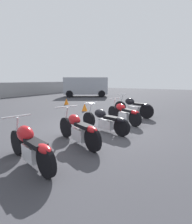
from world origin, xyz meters
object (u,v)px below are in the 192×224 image
Objects in this scene: motorcycle_slot_1 at (79,129)px; parked_van at (86,86)px; motorcycle_slot_0 at (30,145)px; traffic_cone_far at (66,102)px; motorcycle_slot_2 at (105,120)px; traffic_cone_near at (85,107)px; motorcycle_slot_4 at (133,107)px; motorcycle_slot_3 at (124,113)px.

parked_van is (11.57, 7.69, 0.69)m from motorcycle_slot_1.
traffic_cone_far is (7.35, 5.34, -0.21)m from motorcycle_slot_0.
traffic_cone_far is at bearing 65.15° from motorcycle_slot_2.
motorcycle_slot_0 is 4.48× the size of traffic_cone_far.
motorcycle_slot_2 is at bearing 10.92° from motorcycle_slot_0.
traffic_cone_near is at bearing 39.71° from motorcycle_slot_0.
motorcycle_slot_1 is 0.90× the size of motorcycle_slot_4.
motorcycle_slot_0 is 1.06× the size of motorcycle_slot_3.
motorcycle_slot_0 is 1.01× the size of motorcycle_slot_1.
motorcycle_slot_1 is 5.22m from traffic_cone_near.
parked_van is at bearing 61.79° from motorcycle_slot_4.
motorcycle_slot_2 reaches higher than traffic_cone_near.
motorcycle_slot_2 is at bearing -128.80° from traffic_cone_far.
traffic_cone_near is (5.87, 2.71, -0.20)m from motorcycle_slot_0.
motorcycle_slot_4 is at bearing 21.32° from motorcycle_slot_1.
traffic_cone_near is at bearing -179.11° from parked_van.
parked_van reaches higher than motorcycle_slot_0.
traffic_cone_near is (-7.19, -4.85, -0.89)m from parked_van.
motorcycle_slot_3 reaches higher than motorcycle_slot_0.
motorcycle_slot_2 is (1.41, -0.07, -0.03)m from motorcycle_slot_1.
motorcycle_slot_1 reaches higher than motorcycle_slot_0.
motorcycle_slot_4 is (5.86, -0.16, 0.03)m from motorcycle_slot_0.
motorcycle_slot_0 is at bearing -144.03° from traffic_cone_far.
traffic_cone_far is at bearing 89.59° from motorcycle_slot_4.
traffic_cone_near is at bearing 91.83° from motorcycle_slot_3.
motorcycle_slot_2 is 4.16m from traffic_cone_near.
motorcycle_slot_2 is 7.11m from traffic_cone_far.
traffic_cone_near is at bearing 58.45° from motorcycle_slot_2.
motorcycle_slot_3 is 0.39× the size of parked_van.
motorcycle_slot_4 is (2.96, 0.04, 0.06)m from motorcycle_slot_2.
motorcycle_slot_0 is 4.31× the size of traffic_cone_near.
motorcycle_slot_3 is at bearing -160.57° from motorcycle_slot_4.
parked_van is at bearing 33.99° from traffic_cone_near.
motorcycle_slot_4 reaches higher than traffic_cone_near.
motorcycle_slot_2 is 1.12× the size of motorcycle_slot_3.
motorcycle_slot_1 is (1.49, -0.13, -0.01)m from motorcycle_slot_0.
motorcycle_slot_1 is 4.37m from motorcycle_slot_4.
motorcycle_slot_1 is at bearing -168.93° from motorcycle_slot_2.
motorcycle_slot_1 is 0.94× the size of motorcycle_slot_2.
motorcycle_slot_4 is 10.57m from parked_van.
motorcycle_slot_1 is 1.05× the size of motorcycle_slot_3.
motorcycle_slot_4 is 4.96× the size of traffic_cone_far.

